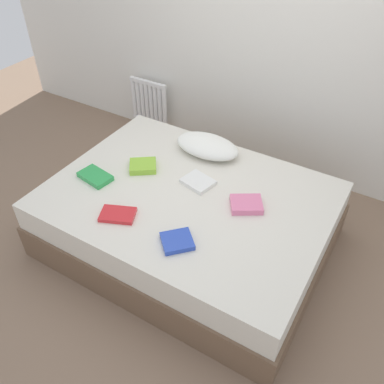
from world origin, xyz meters
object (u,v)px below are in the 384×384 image
object	(u,v)px
textbook_pink	(246,204)
textbook_blue	(177,241)
textbook_green	(95,176)
textbook_red	(118,215)
radiator	(149,102)
pillow	(207,146)
textbook_lime	(143,166)
textbook_white	(198,182)
bed	(189,219)

from	to	relation	value
textbook_pink	textbook_blue	distance (m)	0.57
textbook_green	textbook_red	bearing A→B (deg)	-20.90
radiator	pillow	bearing A→B (deg)	-32.44
textbook_pink	textbook_blue	size ratio (longest dim) A/B	1.13
textbook_green	textbook_lime	bearing A→B (deg)	60.33
textbook_lime	textbook_blue	world-z (taller)	textbook_lime
textbook_red	textbook_lime	xyz separation A→B (m)	(-0.17, 0.52, 0.01)
textbook_red	textbook_white	size ratio (longest dim) A/B	1.05
textbook_red	textbook_green	bearing A→B (deg)	126.58
textbook_lime	textbook_green	bearing A→B (deg)	-164.81
bed	textbook_red	bearing A→B (deg)	-122.73
radiator	textbook_green	world-z (taller)	radiator
pillow	textbook_green	world-z (taller)	pillow
bed	textbook_lime	bearing A→B (deg)	170.27
textbook_lime	textbook_blue	xyz separation A→B (m)	(0.64, -0.52, -0.01)
textbook_lime	textbook_green	world-z (taller)	textbook_lime
textbook_lime	textbook_white	distance (m)	0.45
radiator	textbook_green	bearing A→B (deg)	-69.33
radiator	textbook_red	world-z (taller)	radiator
radiator	textbook_pink	world-z (taller)	radiator
textbook_blue	textbook_white	distance (m)	0.61
pillow	textbook_lime	bearing A→B (deg)	-126.00
bed	textbook_lime	xyz separation A→B (m)	(-0.45, 0.08, 0.28)
textbook_red	textbook_lime	size ratio (longest dim) A/B	1.14
textbook_lime	radiator	bearing A→B (deg)	88.30
textbook_red	textbook_lime	distance (m)	0.55
bed	textbook_blue	bearing A→B (deg)	-66.92
textbook_pink	textbook_white	size ratio (longest dim) A/B	0.98
bed	textbook_lime	distance (m)	0.54
pillow	textbook_blue	size ratio (longest dim) A/B	2.80
textbook_red	textbook_pink	bearing A→B (deg)	13.88
pillow	textbook_pink	size ratio (longest dim) A/B	2.48
radiator	textbook_green	distance (m)	1.51
textbook_green	bed	bearing A→B (deg)	26.04
textbook_white	pillow	bearing A→B (deg)	122.15
bed	textbook_white	xyz separation A→B (m)	(-0.00, 0.14, 0.27)
radiator	textbook_blue	size ratio (longest dim) A/B	2.51
textbook_red	textbook_green	size ratio (longest dim) A/B	0.92
textbook_pink	textbook_white	distance (m)	0.42
pillow	textbook_pink	world-z (taller)	pillow
textbook_white	bed	bearing A→B (deg)	-75.41
textbook_red	textbook_white	xyz separation A→B (m)	(0.28, 0.58, 0.00)
textbook_blue	textbook_green	distance (m)	0.90
radiator	textbook_lime	distance (m)	1.37
textbook_lime	textbook_pink	bearing A→B (deg)	-35.37
bed	pillow	xyz separation A→B (m)	(-0.14, 0.52, 0.32)
bed	textbook_red	xyz separation A→B (m)	(-0.28, -0.44, 0.27)
textbook_lime	pillow	bearing A→B (deg)	18.20
textbook_blue	textbook_white	xyz separation A→B (m)	(-0.19, 0.58, -0.00)
textbook_white	textbook_lime	bearing A→B (deg)	-159.85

